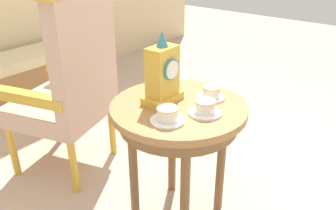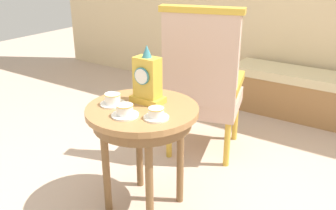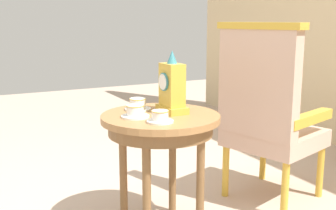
% 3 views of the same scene
% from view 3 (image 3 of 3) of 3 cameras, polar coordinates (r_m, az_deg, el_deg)
% --- Properties ---
extents(side_table, '(0.64, 0.64, 0.66)m').
position_cam_3_polar(side_table, '(2.26, -1.01, -3.38)').
color(side_table, '#9E7042').
rests_on(side_table, ground).
extents(teacup_left, '(0.15, 0.15, 0.07)m').
position_cam_3_polar(teacup_left, '(2.35, -4.10, 0.04)').
color(teacup_left, white).
rests_on(teacup_left, side_table).
extents(teacup_right, '(0.15, 0.15, 0.06)m').
position_cam_3_polar(teacup_right, '(2.18, -4.46, -0.94)').
color(teacup_right, white).
rests_on(teacup_right, side_table).
extents(teacup_center, '(0.13, 0.13, 0.06)m').
position_cam_3_polar(teacup_center, '(2.07, -1.08, -1.64)').
color(teacup_center, white).
rests_on(teacup_center, side_table).
extents(mantel_clock, '(0.19, 0.11, 0.34)m').
position_cam_3_polar(mantel_clock, '(2.27, 0.51, 2.34)').
color(mantel_clock, gold).
rests_on(mantel_clock, side_table).
extents(armchair, '(0.67, 0.66, 1.14)m').
position_cam_3_polar(armchair, '(2.70, 13.24, -0.86)').
color(armchair, '#CCA893').
rests_on(armchair, ground).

